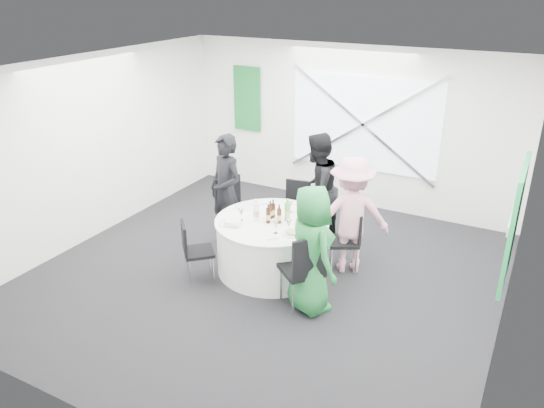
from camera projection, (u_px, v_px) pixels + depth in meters
The scene contains 44 objects.
floor at pixel (265, 275), 7.33m from camera, with size 6.00×6.00×0.00m, color black.
ceiling at pixel (264, 69), 6.23m from camera, with size 6.00×6.00×0.00m, color silver.
wall_back at pixel (348, 127), 9.21m from camera, with size 6.00×6.00×0.00m, color white.
wall_front at pixel (89, 295), 4.35m from camera, with size 6.00×6.00×0.00m, color white.
wall_left at pixel (93, 148), 8.08m from camera, with size 6.00×6.00×0.00m, color white.
wall_right at pixel (518, 229), 5.48m from camera, with size 6.00×6.00×0.00m, color white.
window_panel at pixel (364, 124), 9.01m from camera, with size 2.60×0.03×1.60m, color white.
window_brace_a at pixel (363, 124), 8.98m from camera, with size 0.05×0.05×3.16m, color silver.
window_brace_b at pixel (363, 124), 8.98m from camera, with size 0.05×0.05×3.16m, color silver.
green_banner at pixel (247, 99), 9.92m from camera, with size 0.55×0.04×1.20m, color #125A21.
green_sign at pixel (514, 223), 6.07m from camera, with size 0.05×1.20×1.40m, color #1A9246.
banquet_table at pixel (272, 245), 7.35m from camera, with size 1.56×1.56×0.76m.
chair_back at pixel (296, 205), 8.23m from camera, with size 0.47×0.48×0.91m.
chair_back_left at pixel (232, 205), 8.08m from camera, with size 0.63×0.62×1.02m.
chair_back_right at pixel (350, 236), 7.30m from camera, with size 0.55×0.55×0.89m.
chair_front_right at pixel (305, 266), 6.36m from camera, with size 0.66×0.66×1.03m.
chair_front_left at pixel (193, 247), 7.04m from camera, with size 0.55×0.55×0.85m.
person_man_back_left at pixel (226, 191), 7.90m from camera, with size 0.63×0.41×1.73m, color black.
person_man_back at pixel (316, 189), 7.97m from camera, with size 0.84×0.46×1.73m, color black.
person_woman_pink at pixel (351, 215), 7.18m from camera, with size 1.07×0.50×1.65m, color pink.
person_woman_green at pixel (311, 250), 6.32m from camera, with size 0.79×0.51×1.62m, color #227C38.
plate_back at pixel (294, 208), 7.56m from camera, with size 0.26×0.26×0.01m.
plate_back_left at pixel (245, 207), 7.60m from camera, with size 0.29×0.29×0.01m.
plate_back_right at pixel (311, 219), 7.20m from camera, with size 0.29×0.29×0.04m.
plate_front_right at pixel (292, 233), 6.80m from camera, with size 0.25×0.25×0.04m.
plate_front_left at pixel (228, 223), 7.09m from camera, with size 0.25×0.25×0.01m.
napkin at pixel (233, 223), 7.02m from camera, with size 0.19×0.13×0.05m, color white.
beer_bottle_a at pixel (270, 212), 7.22m from camera, with size 0.06×0.06×0.26m.
beer_bottle_b at pixel (273, 211), 7.25m from camera, with size 0.06×0.06×0.26m.
beer_bottle_c at pixel (279, 216), 7.08m from camera, with size 0.06×0.06×0.26m.
beer_bottle_d at pixel (268, 216), 7.08m from camera, with size 0.06×0.06×0.27m.
green_water_bottle at pixel (287, 212), 7.14m from camera, with size 0.08×0.08×0.32m.
clear_water_bottle at pixel (256, 212), 7.15m from camera, with size 0.08×0.08×0.31m.
wine_glass_a at pixel (290, 204), 7.38m from camera, with size 0.07×0.07×0.17m.
wine_glass_b at pixel (300, 211), 7.18m from camera, with size 0.07×0.07×0.17m.
wine_glass_c at pixel (289, 223), 6.83m from camera, with size 0.07×0.07×0.17m.
wine_glass_d at pixel (276, 224), 6.78m from camera, with size 0.07×0.07×0.17m.
wine_glass_e at pixel (241, 212), 7.14m from camera, with size 0.07×0.07×0.17m.
fork_a at pixel (314, 225), 7.06m from camera, with size 0.01×0.15×0.01m, color silver.
knife_a at pixel (311, 214), 7.38m from camera, with size 0.01×0.15×0.01m, color silver.
fork_b at pixel (265, 204), 7.72m from camera, with size 0.01×0.15×0.01m, color silver.
knife_b at pixel (244, 208), 7.57m from camera, with size 0.01×0.15×0.01m, color silver.
fork_c at pixel (272, 239), 6.67m from camera, with size 0.01×0.15×0.01m, color silver.
knife_c at pixel (303, 233), 6.82m from camera, with size 0.01×0.15×0.01m, color silver.
Camera 1 is at (3.07, -5.56, 3.80)m, focal length 35.00 mm.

